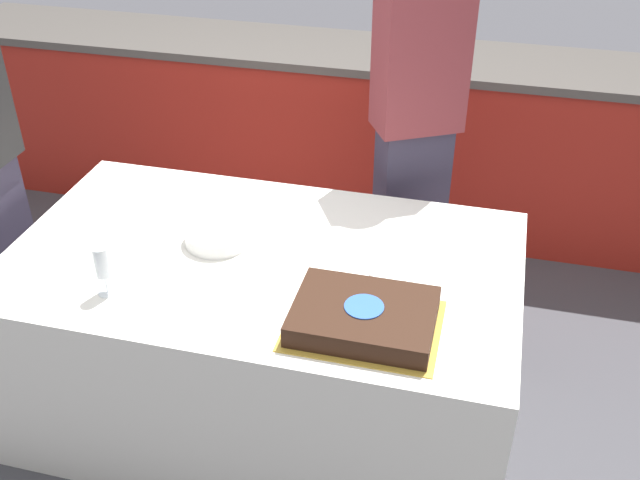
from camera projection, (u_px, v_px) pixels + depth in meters
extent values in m
plane|color=#424247|center=(270.00, 407.00, 2.95)|extent=(14.00, 14.00, 0.00)
cube|color=#A82319|center=(356.00, 136.00, 4.00)|extent=(4.40, 0.55, 0.88)
cube|color=#4C4742|center=(358.00, 53.00, 3.74)|extent=(4.40, 0.58, 0.04)
cube|color=white|center=(266.00, 337.00, 2.76)|extent=(1.75, 1.02, 0.72)
cube|color=gold|center=(363.00, 326.00, 2.25)|extent=(0.46, 0.35, 0.00)
cube|color=black|center=(364.00, 316.00, 2.23)|extent=(0.42, 0.31, 0.07)
cylinder|color=#2D5BB7|center=(364.00, 307.00, 2.21)|extent=(0.12, 0.12, 0.00)
cylinder|color=white|center=(218.00, 236.00, 2.62)|extent=(0.23, 0.23, 0.05)
cylinder|color=white|center=(108.00, 292.00, 2.38)|extent=(0.06, 0.06, 0.00)
cylinder|color=white|center=(106.00, 284.00, 2.37)|extent=(0.01, 0.01, 0.07)
cylinder|color=white|center=(102.00, 262.00, 2.32)|extent=(0.05, 0.05, 0.11)
cylinder|color=white|center=(391.00, 267.00, 2.50)|extent=(0.17, 0.17, 0.00)
cube|color=#383347|center=(408.00, 226.00, 3.21)|extent=(0.32, 0.28, 0.93)
cube|color=brown|center=(421.00, 58.00, 2.80)|extent=(0.38, 0.34, 0.56)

